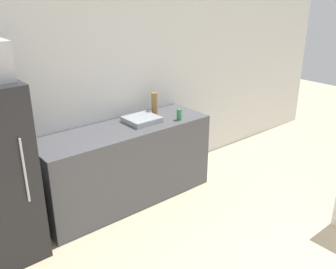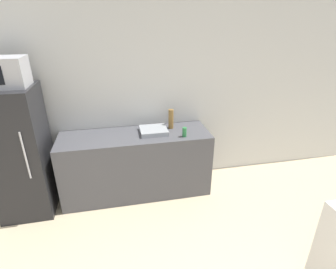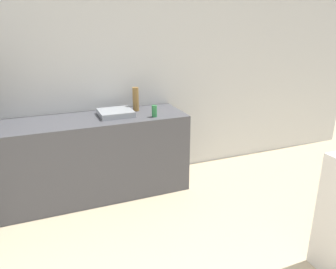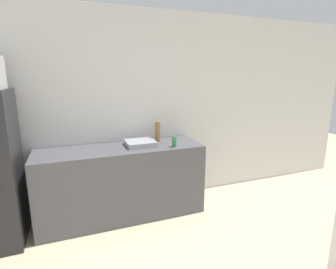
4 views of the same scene
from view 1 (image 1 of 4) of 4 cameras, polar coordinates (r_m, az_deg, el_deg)
name	(u,v)px [view 1 (image 1 of 4)]	position (r m, az deg, el deg)	size (l,w,h in m)	color
wall_back	(103,85)	(4.27, -9.81, 7.39)	(8.00, 0.06, 2.60)	silver
counter	(126,164)	(4.29, -6.46, -4.53)	(2.01, 0.64, 0.90)	#4C4C51
sink_basin	(142,119)	(4.25, -4.00, 2.30)	(0.36, 0.34, 0.06)	#9EA3A8
bottle_tall	(154,104)	(4.45, -2.07, 4.68)	(0.07, 0.07, 0.27)	olive
bottle_short	(179,114)	(4.30, 1.70, 3.07)	(0.06, 0.06, 0.13)	#2D7F42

